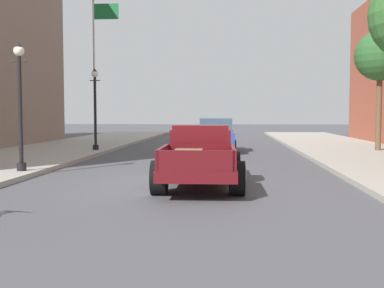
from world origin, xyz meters
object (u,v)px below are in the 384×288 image
at_px(street_tree_second, 380,57).
at_px(street_lamp_near, 20,97).
at_px(hotrod_truck_maroon, 201,156).
at_px(flagpole, 97,54).
at_px(car_background_blue, 216,136).
at_px(street_lamp_far, 95,103).

bearing_deg(street_tree_second, street_lamp_near, -145.49).
height_order(hotrod_truck_maroon, flagpole, flagpole).
height_order(car_background_blue, street_tree_second, street_tree_second).
height_order(car_background_blue, street_lamp_far, street_lamp_far).
relative_size(car_background_blue, flagpole, 0.47).
xyz_separation_m(car_background_blue, street_tree_second, (7.64, -0.34, 3.77)).
xyz_separation_m(hotrod_truck_maroon, street_lamp_near, (-5.53, 1.42, 1.63)).
bearing_deg(car_background_blue, flagpole, 136.97).
distance_m(flagpole, street_tree_second, 17.53).
bearing_deg(street_lamp_near, street_lamp_far, 90.63).
bearing_deg(street_lamp_near, flagpole, 98.00).
xyz_separation_m(street_lamp_far, flagpole, (-2.29, 8.60, 3.39)).
height_order(street_lamp_far, street_tree_second, street_tree_second).
relative_size(street_lamp_far, street_tree_second, 0.69).
bearing_deg(street_lamp_far, street_lamp_near, -89.37).
bearing_deg(street_lamp_far, hotrod_truck_maroon, -60.02).
bearing_deg(flagpole, hotrod_truck_maroon, -66.68).
height_order(hotrod_truck_maroon, street_tree_second, street_tree_second).
relative_size(hotrod_truck_maroon, car_background_blue, 1.15).
relative_size(hotrod_truck_maroon, street_lamp_near, 1.29).
xyz_separation_m(street_lamp_near, street_lamp_far, (-0.09, 8.32, 0.00)).
xyz_separation_m(flagpole, street_tree_second, (15.64, -7.80, -1.24)).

